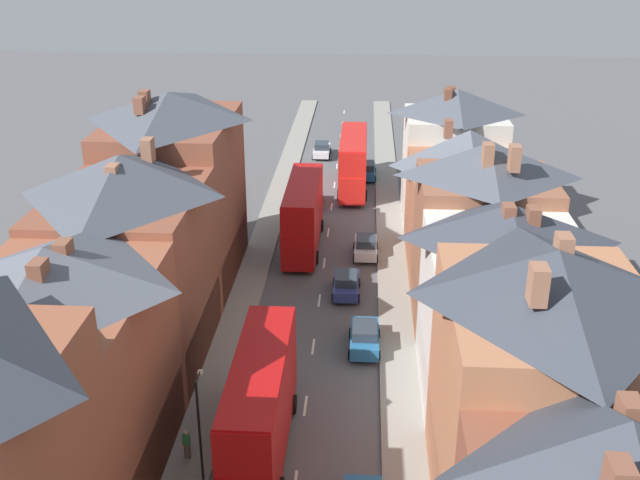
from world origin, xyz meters
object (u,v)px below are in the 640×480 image
at_px(double_decker_bus_lead, 353,161).
at_px(car_near_silver, 367,170).
at_px(double_decker_bus_far_approaching, 260,404).
at_px(street_lamp, 200,422).
at_px(car_mid_black, 322,149).
at_px(car_mid_white, 365,337).
at_px(double_decker_bus_mid_street, 303,214).
at_px(pedestrian_mid_left, 187,443).
at_px(car_parked_right_a, 346,284).
at_px(car_parked_left_a, 312,198).
at_px(car_parked_left_b, 366,246).

relative_size(double_decker_bus_lead, car_near_silver, 2.49).
height_order(double_decker_bus_far_approaching, street_lamp, street_lamp).
relative_size(car_mid_black, car_mid_white, 1.02).
relative_size(double_decker_bus_mid_street, pedestrian_mid_left, 6.71).
bearing_deg(car_parked_right_a, car_parked_left_a, 101.98).
bearing_deg(double_decker_bus_lead, car_mid_white, -87.40).
bearing_deg(car_mid_white, car_mid_black, 97.08).
xyz_separation_m(double_decker_bus_lead, car_near_silver, (1.31, 3.61, -2.00)).
distance_m(double_decker_bus_lead, car_near_silver, 4.33).
relative_size(double_decker_bus_far_approaching, car_parked_left_a, 2.53).
bearing_deg(double_decker_bus_mid_street, car_parked_left_b, -16.81).
height_order(car_parked_right_a, car_mid_black, car_parked_right_a).
distance_m(double_decker_bus_far_approaching, car_parked_left_b, 23.97).
height_order(car_near_silver, car_parked_right_a, car_near_silver).
bearing_deg(car_mid_white, double_decker_bus_far_approaching, -116.46).
height_order(car_parked_right_a, car_mid_white, car_mid_white).
bearing_deg(car_parked_left_b, car_mid_black, 100.71).
xyz_separation_m(pedestrian_mid_left, street_lamp, (1.04, -1.26, 2.21)).
bearing_deg(car_parked_right_a, double_decker_bus_far_approaching, -102.04).
xyz_separation_m(double_decker_bus_lead, car_parked_left_b, (1.31, -15.33, -1.99)).
bearing_deg(pedestrian_mid_left, car_near_silver, 79.00).
xyz_separation_m(double_decker_bus_far_approaching, street_lamp, (-2.44, -2.06, 0.43)).
height_order(car_parked_left_b, street_lamp, street_lamp).
bearing_deg(street_lamp, car_parked_right_a, 72.32).
bearing_deg(double_decker_bus_mid_street, car_near_silver, 74.30).
bearing_deg(car_mid_white, car_near_silver, 90.00).
distance_m(car_parked_left_a, pedestrian_mid_left, 34.86).
distance_m(double_decker_bus_lead, street_lamp, 41.22).
distance_m(double_decker_bus_mid_street, car_mid_white, 15.90).
relative_size(double_decker_bus_mid_street, car_parked_left_b, 2.83).
height_order(car_mid_black, car_mid_white, car_mid_white).
bearing_deg(car_mid_black, car_parked_right_a, -83.65).
bearing_deg(double_decker_bus_lead, car_mid_black, 108.74).
bearing_deg(street_lamp, double_decker_bus_mid_street, 84.82).
bearing_deg(double_decker_bus_far_approaching, car_parked_left_b, 78.14).
bearing_deg(car_mid_black, car_near_silver, -54.91).
bearing_deg(car_mid_white, double_decker_bus_mid_street, 108.13).
height_order(car_near_silver, car_parked_left_a, car_parked_left_a).
distance_m(double_decker_bus_mid_street, car_parked_left_b, 5.50).
height_order(car_mid_black, car_parked_left_b, car_parked_left_b).
bearing_deg(car_parked_left_a, double_decker_bus_mid_street, -90.06).
height_order(double_decker_bus_mid_street, car_near_silver, double_decker_bus_mid_street).
relative_size(car_parked_right_a, car_parked_left_b, 1.02).
relative_size(double_decker_bus_mid_street, car_parked_right_a, 2.77).
xyz_separation_m(double_decker_bus_lead, car_parked_left_a, (-3.59, -4.82, -1.96)).
relative_size(car_parked_left_a, car_parked_right_a, 1.09).
distance_m(car_parked_left_a, car_mid_black, 15.41).
distance_m(car_mid_white, pedestrian_mid_left, 13.57).
relative_size(car_parked_right_a, pedestrian_mid_left, 2.43).
bearing_deg(car_near_silver, car_mid_white, -90.00).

